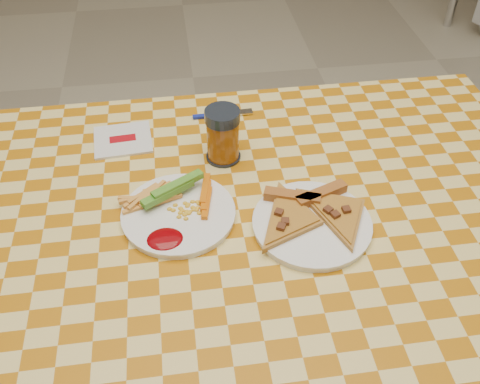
{
  "coord_description": "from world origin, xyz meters",
  "views": [
    {
      "loc": [
        -0.1,
        -0.67,
        1.47
      ],
      "look_at": [
        0.01,
        0.06,
        0.78
      ],
      "focal_mm": 40.0,
      "sensor_mm": 36.0,
      "label": 1
    }
  ],
  "objects_px": {
    "table": "(241,249)",
    "drink_glass": "(223,135)",
    "plate_right": "(312,225)",
    "plate_left": "(179,215)"
  },
  "relations": [
    {
      "from": "plate_right",
      "to": "drink_glass",
      "type": "relative_size",
      "value": 1.82
    },
    {
      "from": "table",
      "to": "plate_left",
      "type": "relative_size",
      "value": 6.18
    },
    {
      "from": "table",
      "to": "plate_right",
      "type": "xyz_separation_m",
      "value": [
        0.13,
        -0.03,
        0.08
      ]
    },
    {
      "from": "drink_glass",
      "to": "table",
      "type": "bearing_deg",
      "value": -86.96
    },
    {
      "from": "plate_right",
      "to": "drink_glass",
      "type": "bearing_deg",
      "value": 121.59
    },
    {
      "from": "plate_right",
      "to": "plate_left",
      "type": "bearing_deg",
      "value": 166.13
    },
    {
      "from": "drink_glass",
      "to": "plate_left",
      "type": "bearing_deg",
      "value": -122.32
    },
    {
      "from": "table",
      "to": "plate_left",
      "type": "bearing_deg",
      "value": 164.48
    },
    {
      "from": "table",
      "to": "drink_glass",
      "type": "height_order",
      "value": "drink_glass"
    },
    {
      "from": "plate_right",
      "to": "drink_glass",
      "type": "height_order",
      "value": "drink_glass"
    }
  ]
}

